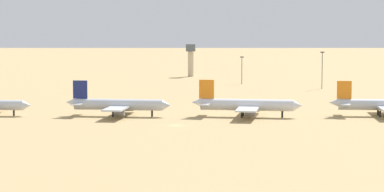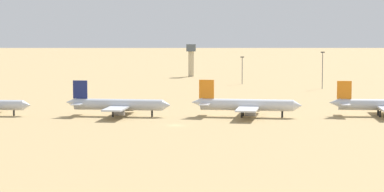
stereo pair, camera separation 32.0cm
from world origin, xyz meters
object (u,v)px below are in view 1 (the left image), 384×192
object	(u,v)px
parked_jet_orange_4	(246,105)
control_tower	(191,57)
light_pole_west	(242,68)
light_pole_east	(322,68)
parked_jet_orange_5	(382,105)
parked_jet_navy_3	(117,105)

from	to	relation	value
parked_jet_orange_4	control_tower	bearing A→B (deg)	104.43
light_pole_west	light_pole_east	size ratio (longest dim) A/B	0.80
control_tower	parked_jet_orange_5	bearing A→B (deg)	-70.42
parked_jet_navy_3	control_tower	xyz separation A→B (m)	(15.32, 194.26, 7.26)
light_pole_west	light_pole_east	world-z (taller)	light_pole_east
parked_jet_orange_4	parked_jet_orange_5	world-z (taller)	parked_jet_orange_4
parked_jet_orange_5	light_pole_east	size ratio (longest dim) A/B	2.01
parked_jet_orange_5	control_tower	distance (m)	203.15
parked_jet_orange_4	light_pole_east	bearing A→B (deg)	78.45
parked_jet_navy_3	control_tower	size ratio (longest dim) A/B	1.87
control_tower	light_pole_east	xyz separation A→B (m)	(62.65, -83.20, -1.32)
light_pole_west	parked_jet_orange_5	bearing A→B (deg)	-73.09
control_tower	parked_jet_orange_4	bearing A→B (deg)	-82.68
parked_jet_navy_3	light_pole_east	distance (m)	135.83
control_tower	light_pole_east	bearing A→B (deg)	-53.02
parked_jet_navy_3	light_pole_west	world-z (taller)	light_pole_west
parked_jet_navy_3	light_pole_west	xyz separation A→B (m)	(42.47, 137.39, 4.24)
control_tower	light_pole_east	world-z (taller)	control_tower
parked_jet_orange_5	parked_jet_navy_3	bearing A→B (deg)	-175.33
parked_jet_navy_3	parked_jet_orange_5	size ratio (longest dim) A/B	1.01
parked_jet_navy_3	parked_jet_orange_4	bearing A→B (deg)	4.79
parked_jet_navy_3	parked_jet_orange_4	size ratio (longest dim) A/B	0.97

